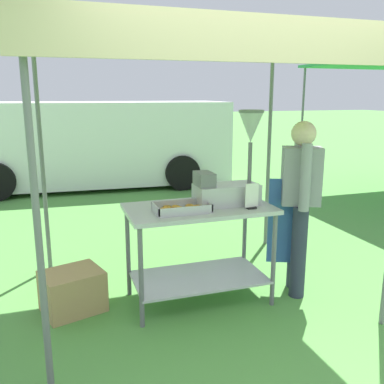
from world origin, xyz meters
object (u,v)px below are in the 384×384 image
donut_cart (199,234)px  van_white (90,142)px  menu_sign (252,198)px  vendor (299,199)px  stall_canopy (196,47)px  donut_tray (181,209)px  donut_fryer (232,174)px  supply_crate (73,291)px

donut_cart → van_white: bearing=94.7°
menu_sign → vendor: size_ratio=0.14×
vendor → stall_canopy: bearing=166.8°
donut_tray → donut_fryer: donut_fryer is taller
menu_sign → van_white: (-0.85, 5.70, -0.09)m
donut_cart → donut_fryer: 0.60m
vendor → donut_cart: bearing=172.7°
van_white → donut_fryer: bearing=-82.2°
stall_canopy → van_white: 5.58m
donut_cart → vendor: vendor is taller
donut_fryer → supply_crate: donut_fryer is taller
van_white → donut_tray: bearing=-87.4°
donut_fryer → donut_tray: bearing=-167.4°
donut_cart → supply_crate: bearing=172.0°
menu_sign → supply_crate: 1.74m
stall_canopy → donut_tray: bearing=-134.1°
donut_cart → donut_tray: bearing=-152.4°
donut_tray → van_white: (-0.26, 5.60, -0.02)m
stall_canopy → supply_crate: size_ratio=4.77×
stall_canopy → menu_sign: (0.40, -0.30, -1.24)m
stall_canopy → vendor: stall_canopy is taller
donut_tray → van_white: bearing=92.6°
stall_canopy → supply_crate: stall_canopy is taller
donut_cart → donut_tray: size_ratio=2.76×
menu_sign → supply_crate: size_ratio=0.38×
donut_cart → supply_crate: 1.20m
donut_fryer → vendor: 0.68m
donut_tray → donut_fryer: size_ratio=0.56×
stall_canopy → menu_sign: stall_canopy is taller
stall_canopy → donut_tray: 1.34m
stall_canopy → donut_fryer: bearing=-16.1°
stall_canopy → van_white: stall_canopy is taller
donut_tray → vendor: 1.12m
menu_sign → vendor: bearing=9.1°
vendor → van_white: bearing=103.7°
donut_fryer → menu_sign: size_ratio=3.75×
menu_sign → donut_fryer: bearing=114.9°
donut_cart → donut_tray: 0.35m
stall_canopy → vendor: size_ratio=1.73×
donut_fryer → supply_crate: size_ratio=1.41×
menu_sign → van_white: bearing=98.5°
supply_crate → donut_tray: bearing=-15.7°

